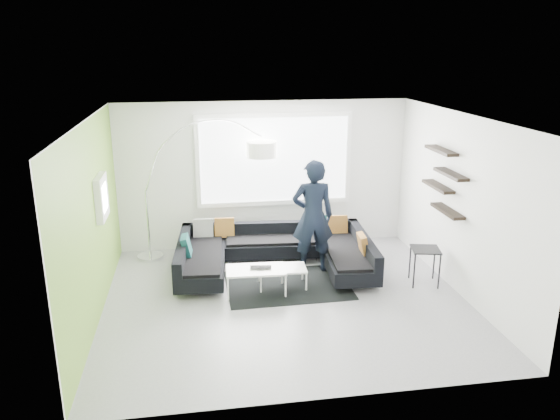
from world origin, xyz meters
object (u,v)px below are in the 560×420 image
object	(u,v)px
sectional_sofa	(275,255)
person	(313,216)
side_table	(424,266)
laptop	(261,269)
arc_lamp	(146,191)
coffee_table	(269,278)

from	to	relation	value
sectional_sofa	person	world-z (taller)	person
side_table	laptop	distance (m)	2.69
person	sectional_sofa	bearing A→B (deg)	1.20
arc_lamp	person	distance (m)	3.02
arc_lamp	person	world-z (taller)	arc_lamp
coffee_table	laptop	distance (m)	0.28
laptop	arc_lamp	bearing A→B (deg)	143.17
laptop	person	bearing A→B (deg)	44.97
person	laptop	xyz separation A→B (m)	(-0.99, -0.77, -0.57)
coffee_table	person	world-z (taller)	person
person	arc_lamp	bearing A→B (deg)	-16.55
coffee_table	side_table	distance (m)	2.55
side_table	person	size ratio (longest dim) A/B	0.31
sectional_sofa	laptop	distance (m)	0.87
sectional_sofa	arc_lamp	bearing A→B (deg)	159.74
side_table	laptop	bearing A→B (deg)	178.30
coffee_table	laptop	world-z (taller)	laptop
arc_lamp	sectional_sofa	bearing A→B (deg)	-17.34
arc_lamp	laptop	xyz separation A→B (m)	(1.84, -1.78, -0.87)
sectional_sofa	laptop	bearing A→B (deg)	-109.09
coffee_table	side_table	bearing A→B (deg)	-1.22
laptop	side_table	bearing A→B (deg)	5.61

